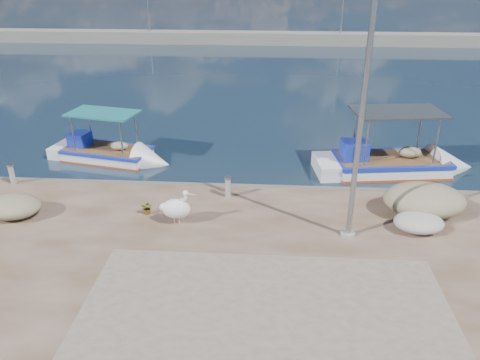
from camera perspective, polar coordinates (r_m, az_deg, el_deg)
name	(u,v)px	position (r m, az deg, el deg)	size (l,w,h in m)	color
ground	(231,279)	(13.54, -1.10, -11.95)	(1400.00, 1400.00, 0.00)	#162635
quay_patch	(265,347)	(10.92, 3.04, -19.62)	(9.00, 7.00, 0.01)	gray
breakwater	(263,38)	(51.29, 2.82, 16.90)	(120.00, 2.20, 7.50)	gray
boat_left	(107,155)	(21.91, -15.93, 2.96)	(5.56, 2.80, 2.56)	white
boat_right	(388,166)	(20.79, 17.62, 1.63)	(6.69, 2.96, 3.11)	white
pelican	(177,208)	(14.96, -7.73, -3.41)	(1.22, 0.58, 1.19)	tan
lamp_post	(359,134)	(13.48, 14.33, 5.47)	(0.44, 0.96, 7.00)	gray
bollard_near	(228,186)	(16.53, -1.49, -0.74)	(0.26, 0.26, 0.79)	gray
bollard_far	(12,173)	(19.50, -26.07, 0.76)	(0.26, 0.26, 0.79)	gray
potted_plant	(148,208)	(15.84, -11.21, -3.34)	(0.41, 0.35, 0.45)	#33722D
net_pile_b	(13,206)	(17.07, -25.94, -2.91)	(1.82, 1.41, 0.71)	tan
net_pile_c	(424,200)	(16.54, 21.55, -2.28)	(2.66, 1.90, 1.04)	tan
net_pile_d	(419,222)	(15.61, 20.96, -4.86)	(1.54, 1.15, 0.58)	#B5B1A7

